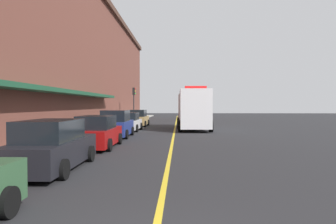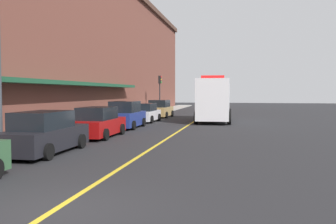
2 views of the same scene
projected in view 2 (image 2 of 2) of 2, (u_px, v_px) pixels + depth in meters
The scene contains 12 objects.
ground_plane at pixel (195, 121), 32.22m from camera, with size 112.00×112.00×0.00m, color #232326.
sidewalk_left at pixel (129, 119), 33.43m from camera, with size 2.40×70.00×0.15m, color #9E9B93.
lane_center_stripe at pixel (195, 121), 32.22m from camera, with size 0.16×70.00×0.01m, color gold.
brick_building_left at pixel (55, 46), 33.40m from camera, with size 12.32×64.00×13.61m.
parked_car_1 at pixel (45, 134), 14.90m from camera, with size 2.07×4.81×1.75m.
parked_car_2 at pixel (98, 123), 20.28m from camera, with size 2.07×4.51×1.71m.
parked_car_3 at pixel (126, 116), 25.50m from camera, with size 2.10×4.29×1.90m.
parked_car_4 at pixel (145, 113), 30.68m from camera, with size 2.01×4.19×1.60m.
parked_car_5 at pixel (160, 109), 36.41m from camera, with size 2.20×4.27×1.76m.
box_truck at pixel (214, 100), 31.21m from camera, with size 3.05×8.13×3.83m.
parking_meter_0 at pixel (136, 108), 32.75m from camera, with size 0.14×0.18×1.33m.
traffic_light_near at pixel (160, 87), 42.01m from camera, with size 0.38×0.36×4.30m.
Camera 2 is at (3.88, -6.99, 2.53)m, focal length 38.67 mm.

